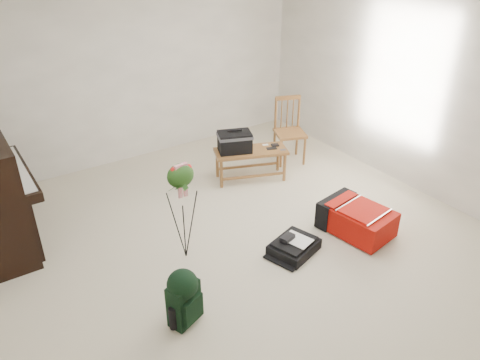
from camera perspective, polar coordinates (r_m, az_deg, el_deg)
floor at (r=5.05m, az=1.24°, el=-8.09°), size 5.00×5.50×0.01m
wall_back at (r=6.72m, az=-12.51°, el=12.81°), size 5.00×0.04×2.50m
wall_right at (r=6.11m, az=21.30°, el=9.94°), size 0.04×5.50×2.50m
bench at (r=6.03m, az=0.16°, el=4.14°), size 1.02×0.69×0.73m
dining_chair at (r=6.68m, az=5.94°, el=5.95°), size 0.52×0.52×0.92m
red_suitcase at (r=5.35m, az=13.62°, el=-4.40°), size 0.62×0.83×0.32m
black_duffel at (r=4.97m, az=6.59°, el=-7.99°), size 0.57×0.51×0.20m
green_backpack at (r=4.07m, az=-6.90°, el=-13.73°), size 0.31×0.29×0.54m
flower_stand at (r=4.64m, az=-6.95°, el=-3.92°), size 0.37×0.37×1.10m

